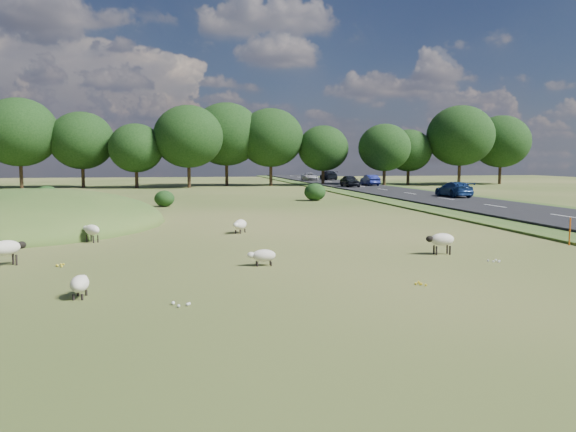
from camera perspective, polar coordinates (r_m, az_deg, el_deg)
The scene contains 17 objects.
ground at distance 42.42m, azimuth -6.66°, elevation 0.72°, with size 160.00×160.00×0.00m, color #2D4C18.
mound at distance 35.54m, azimuth -25.38°, elevation -0.76°, with size 16.00×20.00×4.00m, color #33561E.
road at distance 57.08m, azimuth 13.06°, elevation 2.02°, with size 8.00×150.00×0.25m, color black.
treeline at distance 77.68m, azimuth -9.34°, elevation 7.79°, with size 96.28×14.66×11.70m.
shrubs at distance 49.02m, azimuth -9.71°, elevation 2.21°, with size 25.10×7.88×1.58m.
marker_post at distance 26.99m, azimuth 26.71°, elevation -1.42°, with size 0.06×0.06×1.20m, color #D8590C.
sheep_0 at distance 26.54m, azimuth -19.33°, elevation -1.34°, with size 0.98×1.05×0.79m.
sheep_1 at distance 21.75m, azimuth -26.69°, elevation -2.92°, with size 1.21×1.10×0.90m.
sheep_2 at distance 28.21m, azimuth -4.90°, elevation -0.87°, with size 0.95×1.22×0.69m.
sheep_3 at distance 22.59m, azimuth 15.31°, elevation -2.33°, with size 1.15×0.52×0.83m.
sheep_4 at distance 16.04m, azimuth -20.39°, elevation -6.45°, with size 0.50×1.06×0.61m.
sheep_5 at distance 19.51m, azimuth -2.56°, elevation -4.03°, with size 1.00×0.44×0.58m.
car_0 at distance 94.60m, azimuth 2.21°, elevation 4.03°, with size 2.10×4.55×1.27m, color silver.
car_1 at distance 54.46m, azimuth 16.50°, elevation 2.63°, with size 1.96×4.82×1.40m, color navy.
car_2 at distance 72.20m, azimuth 6.31°, elevation 3.56°, with size 1.73×4.31×1.47m, color black.
car_4 at distance 76.43m, azimuth 8.34°, elevation 3.63°, with size 1.49×4.28×1.41m, color navy.
car_5 at distance 97.29m, azimuth 4.16°, elevation 4.14°, with size 2.14×5.26×1.53m, color black.
Camera 1 is at (-2.91, -22.16, 3.67)m, focal length 35.00 mm.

